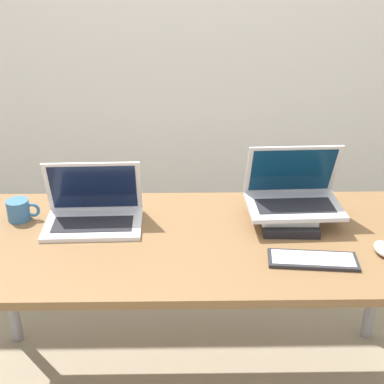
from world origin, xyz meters
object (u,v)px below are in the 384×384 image
object	(u,v)px
book_stack	(287,214)
wireless_keyboard	(313,260)
mug	(19,210)
mouse	(384,249)
laptop_left	(93,212)
laptop_on_books	(293,194)

from	to	relation	value
book_stack	wireless_keyboard	distance (m)	0.29
wireless_keyboard	mug	distance (m)	1.09
book_stack	mouse	world-z (taller)	book_stack
laptop_left	wireless_keyboard	size ratio (longest dim) A/B	1.20
laptop_left	book_stack	bearing A→B (deg)	0.59
wireless_keyboard	mouse	world-z (taller)	mouse
wireless_keyboard	mug	size ratio (longest dim) A/B	2.43
laptop_on_books	wireless_keyboard	xyz separation A→B (m)	(0.02, -0.29, -0.10)
laptop_left	mouse	distance (m)	1.04
book_stack	laptop_on_books	size ratio (longest dim) A/B	0.80
book_stack	mug	bearing A→B (deg)	178.57
book_stack	laptop_on_books	distance (m)	0.08
mug	mouse	bearing A→B (deg)	-11.28
laptop_left	mug	distance (m)	0.29
laptop_left	book_stack	world-z (taller)	laptop_left
laptop_on_books	mouse	bearing A→B (deg)	-42.10
laptop_left	mug	bearing A→B (deg)	173.46
book_stack	wireless_keyboard	xyz separation A→B (m)	(0.04, -0.28, -0.02)
laptop_left	mug	world-z (taller)	laptop_left
laptop_left	wireless_keyboard	xyz separation A→B (m)	(0.76, -0.28, -0.04)
laptop_left	book_stack	distance (m)	0.72
laptop_left	book_stack	size ratio (longest dim) A/B	1.28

